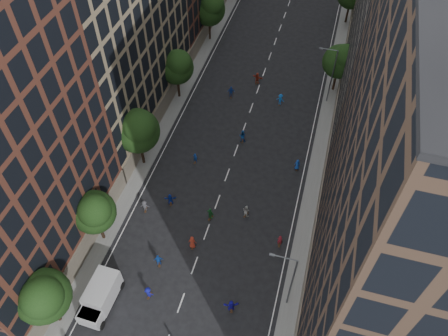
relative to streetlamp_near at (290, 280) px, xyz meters
name	(u,v)px	position (x,y,z in m)	size (l,w,h in m)	color
ground	(251,110)	(-10.37, 28.00, -5.17)	(240.00, 240.00, 0.00)	black
sidewalk_left	(190,67)	(-22.37, 35.50, -5.09)	(4.00, 105.00, 0.15)	slate
sidewalk_right	(337,92)	(1.63, 35.50, -5.09)	(4.00, 105.00, 0.15)	slate
bldg_left_b	(93,1)	(-29.37, 23.00, 11.83)	(14.00, 26.00, 34.00)	#927F60
bldg_right_a	(433,194)	(8.63, 3.00, 12.83)	(14.00, 30.00, 36.00)	#473326
bldg_right_b	(422,13)	(8.63, 32.00, 11.33)	(14.00, 28.00, 33.00)	#625A51
tree_left_0	(43,297)	(-21.38, -8.15, 0.79)	(5.20, 5.20, 8.83)	black
tree_left_1	(94,212)	(-21.39, 1.86, 0.38)	(4.80, 4.80, 8.21)	black
tree_left_2	(138,130)	(-21.36, 13.83, 1.19)	(5.60, 5.60, 9.45)	black
tree_left_3	(177,66)	(-21.38, 27.85, 0.65)	(5.00, 5.00, 8.58)	black
tree_left_4	(210,8)	(-21.37, 43.84, 0.93)	(5.40, 5.40, 9.08)	black
tree_right_a	(341,60)	(1.02, 35.85, 0.46)	(5.00, 5.00, 8.39)	black
streetlamp_near	(290,280)	(0.00, 0.00, 0.00)	(2.64, 0.22, 9.06)	#595B60
streetlamp_far	(331,73)	(0.00, 33.00, 0.00)	(2.64, 0.22, 9.06)	#595B60
cargo_van	(100,296)	(-18.17, -5.20, -3.63)	(2.71, 5.56, 2.93)	silver
skater_3	(149,293)	(-13.80, -3.20, -4.35)	(1.06, 0.61, 1.63)	#11138D
skater_4	(159,260)	(-14.16, 0.58, -4.29)	(1.03, 0.43, 1.76)	#1443A3
skater_5	(231,306)	(-5.15, -2.24, -4.30)	(1.60, 0.51, 1.73)	#2016B5
skater_6	(192,242)	(-11.30, 3.68, -4.24)	(0.90, 0.59, 1.85)	#A62E1B
skater_7	(280,241)	(-1.87, 6.66, -4.32)	(0.62, 0.40, 1.69)	maroon
skater_8	(246,211)	(-6.52, 9.52, -4.28)	(0.86, 0.67, 1.78)	#B5B4B0
skater_9	(145,206)	(-18.42, 6.95, -4.35)	(1.06, 0.61, 1.63)	#48484E
skater_10	(210,214)	(-10.46, 7.92, -4.23)	(1.09, 0.46, 1.87)	#1C5D27
skater_11	(170,199)	(-15.83, 8.74, -4.37)	(1.49, 0.47, 1.60)	#122C99
skater_12	(297,165)	(-1.87, 18.48, -4.36)	(0.79, 0.51, 1.61)	#133D9F
skater_13	(195,158)	(-15.02, 16.02, -4.39)	(0.56, 0.37, 1.55)	navy
skater_14	(242,136)	(-9.99, 21.44, -4.20)	(0.94, 0.74, 1.94)	#124396
skater_15	(280,100)	(-6.44, 30.42, -4.25)	(1.19, 0.68, 1.84)	blue
skater_16	(231,92)	(-13.94, 30.09, -4.23)	(1.10, 0.46, 1.88)	#153EAC
skater_17	(257,78)	(-10.87, 34.43, -4.25)	(1.71, 0.55, 1.85)	#9B2D19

